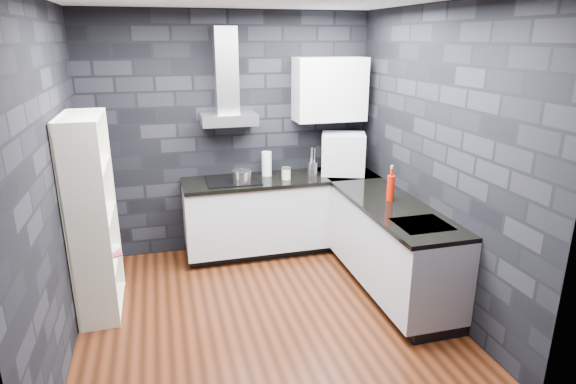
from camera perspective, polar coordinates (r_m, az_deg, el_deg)
name	(u,v)px	position (r m, az deg, el deg)	size (l,w,h in m)	color
ground	(264,314)	(4.54, -2.87, -14.19)	(3.20, 3.20, 0.00)	#441D0D
wall_back	(231,135)	(5.55, -6.72, 6.75)	(3.20, 0.05, 2.70)	black
wall_front	(327,252)	(2.52, 4.69, -7.05)	(3.20, 0.05, 2.70)	black
wall_left	(48,186)	(4.00, -26.56, 0.60)	(0.05, 3.20, 2.70)	black
wall_right	(436,159)	(4.60, 17.09, 3.77)	(0.05, 3.20, 2.70)	black
toekick_back	(281,245)	(5.77, -0.88, -6.25)	(2.18, 0.50, 0.10)	black
toekick_right	(393,285)	(5.01, 12.29, -10.69)	(0.50, 1.78, 0.10)	black
counter_back_cab	(281,212)	(5.57, -0.80, -2.38)	(2.20, 0.60, 0.76)	#BDBCC1
counter_right_cab	(392,246)	(4.80, 12.20, -6.25)	(0.60, 1.80, 0.76)	#BDBCC1
counter_back_top	(281,179)	(5.44, -0.79, 1.54)	(2.20, 0.62, 0.04)	black
counter_right_top	(394,207)	(4.65, 12.41, -1.76)	(0.62, 1.80, 0.04)	black
counter_corner_top	(347,174)	(5.69, 7.02, 2.15)	(0.62, 0.62, 0.04)	black
hood_body	(229,119)	(5.32, -7.01, 8.55)	(0.60, 0.34, 0.12)	#B1B1B5
hood_chimney	(226,71)	(5.33, -7.34, 14.09)	(0.24, 0.20, 0.90)	#B1B1B5
upper_cabinet	(330,89)	(5.55, 4.96, 12.03)	(0.80, 0.35, 0.70)	silver
cooktop	(233,180)	(5.34, -6.55, 1.40)	(0.58, 0.50, 0.01)	black
sink_rim	(422,225)	(4.24, 15.61, -3.73)	(0.44, 0.40, 0.01)	#B1B1B5
pot	(242,177)	(5.22, -5.50, 1.79)	(0.20, 0.20, 0.12)	silver
glass_vase	(267,164)	(5.48, -2.54, 3.36)	(0.11, 0.11, 0.28)	silver
storage_jar	(286,174)	(5.35, -0.22, 2.16)	(0.10, 0.10, 0.12)	beige
utensil_crock	(312,169)	(5.52, 2.89, 2.77)	(0.11, 0.11, 0.15)	silver
appliance_garage	(343,154)	(5.58, 6.54, 4.45)	(0.48, 0.38, 0.48)	#AEB1B5
red_bottle	(391,188)	(4.73, 12.06, 0.45)	(0.07, 0.07, 0.25)	#A51303
bookshelf	(93,217)	(4.58, -22.15, -2.74)	(0.34, 0.80, 1.80)	beige
fruit_bowl	(91,217)	(4.46, -22.36, -2.81)	(0.24, 0.24, 0.06)	silver
book_red	(99,246)	(4.79, -21.48, -5.97)	(0.17, 0.02, 0.23)	maroon
book_second	(95,239)	(4.90, -21.86, -5.24)	(0.18, 0.02, 0.25)	#B2B2B2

